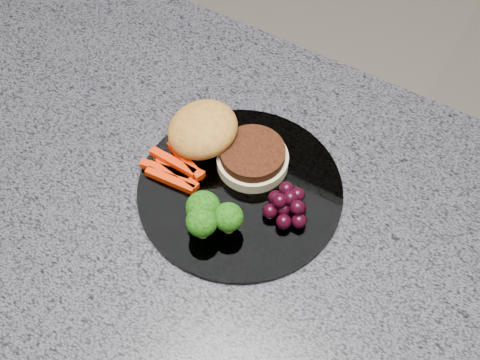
% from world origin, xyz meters
% --- Properties ---
extents(island_cabinet, '(1.20, 0.60, 0.86)m').
position_xyz_m(island_cabinet, '(0.00, 0.00, 0.43)').
color(island_cabinet, '#52301C').
rests_on(island_cabinet, ground).
extents(countertop, '(1.20, 0.60, 0.04)m').
position_xyz_m(countertop, '(0.00, 0.00, 0.88)').
color(countertop, '#53525D').
rests_on(countertop, island_cabinet).
extents(plate, '(0.26, 0.26, 0.01)m').
position_xyz_m(plate, '(-0.04, 0.03, 0.90)').
color(plate, white).
rests_on(plate, countertop).
extents(burger, '(0.19, 0.12, 0.05)m').
position_xyz_m(burger, '(-0.09, 0.07, 0.93)').
color(burger, beige).
rests_on(burger, plate).
extents(carrot_sticks, '(0.09, 0.06, 0.02)m').
position_xyz_m(carrot_sticks, '(-0.12, 0.01, 0.91)').
color(carrot_sticks, red).
rests_on(carrot_sticks, plate).
extents(broccoli, '(0.07, 0.06, 0.05)m').
position_xyz_m(broccoli, '(-0.04, -0.03, 0.93)').
color(broccoli, olive).
rests_on(broccoli, plate).
extents(grape_bunch, '(0.06, 0.06, 0.03)m').
position_xyz_m(grape_bunch, '(0.03, 0.03, 0.92)').
color(grape_bunch, black).
rests_on(grape_bunch, plate).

